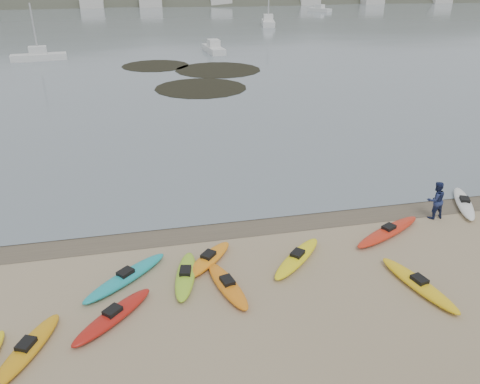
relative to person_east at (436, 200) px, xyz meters
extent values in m
plane|color=tan|center=(-8.78, 1.49, -0.89)|extent=(600.00, 600.00, 0.00)
plane|color=brown|center=(-8.78, 1.19, -0.89)|extent=(60.00, 60.00, 0.00)
ellipsoid|color=orange|center=(-16.66, -5.08, -0.72)|extent=(1.97, 3.21, 0.34)
ellipsoid|color=yellow|center=(-7.29, -2.13, -0.72)|extent=(2.93, 2.92, 0.34)
ellipsoid|color=orange|center=(-10.28, -3.28, -0.72)|extent=(1.39, 3.13, 0.34)
ellipsoid|color=red|center=(-2.79, -1.01, -0.72)|extent=(4.02, 2.51, 0.34)
ellipsoid|color=teal|center=(-13.81, -2.00, -0.72)|extent=(3.33, 3.09, 0.34)
ellipsoid|color=orange|center=(-10.69, -1.49, -0.72)|extent=(2.45, 2.64, 0.34)
ellipsoid|color=#B41B12|center=(-14.21, -4.09, -0.72)|extent=(2.86, 2.89, 0.34)
ellipsoid|color=white|center=(2.12, 0.69, -0.72)|extent=(2.19, 3.58, 0.34)
ellipsoid|color=yellow|center=(-3.59, -4.68, -0.72)|extent=(1.52, 3.75, 0.34)
ellipsoid|color=#9CD52A|center=(-11.67, -2.37, -0.72)|extent=(1.32, 3.16, 0.34)
imported|color=navy|center=(0.00, 0.00, 0.00)|extent=(0.89, 0.70, 1.79)
cylinder|color=black|center=(-6.77, 28.57, -0.87)|extent=(8.96, 8.96, 0.04)
cylinder|color=black|center=(-3.53, 37.40, -0.87)|extent=(9.85, 9.85, 0.04)
cylinder|color=black|center=(-10.45, 41.56, -0.87)|extent=(8.03, 8.03, 0.04)
cube|color=silver|center=(-24.75, 48.61, -0.43)|extent=(6.89, 2.80, 0.94)
cube|color=silver|center=(-1.89, 50.27, -0.43)|extent=(2.36, 6.81, 0.94)
cube|color=silver|center=(15.20, 83.45, -0.29)|extent=(4.25, 8.98, 1.21)
cube|color=silver|center=(40.00, 117.98, -0.38)|extent=(5.21, 7.47, 1.03)
ellipsoid|color=#384235|center=(-53.78, 196.49, -18.89)|extent=(220.00, 120.00, 80.00)
ellipsoid|color=#384235|center=(26.22, 191.49, -16.19)|extent=(200.00, 110.00, 68.00)
ellipsoid|color=#384235|center=(111.22, 201.49, -17.99)|extent=(230.00, 130.00, 76.00)
cube|color=beige|center=(-50.78, 146.49, 1.11)|extent=(7.00, 5.00, 4.00)
cube|color=beige|center=(-26.78, 146.49, 1.11)|extent=(7.00, 5.00, 4.00)
cube|color=beige|center=(-2.78, 146.49, 1.11)|extent=(7.00, 5.00, 4.00)
cube|color=beige|center=(21.22, 146.49, 1.11)|extent=(7.00, 5.00, 4.00)
camera|label=1|loc=(-12.75, -16.69, 9.38)|focal=35.00mm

